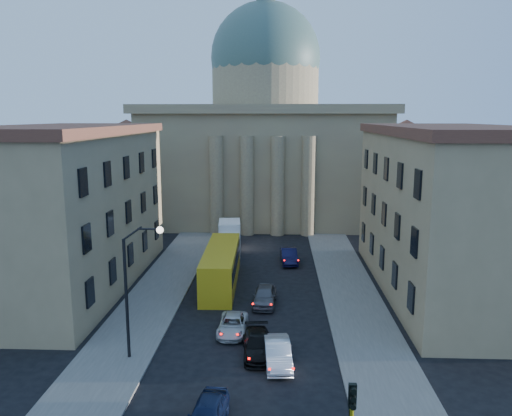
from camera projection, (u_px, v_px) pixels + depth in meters
The scene contains 14 objects.
sidewalk_left at pixel (152, 301), 42.19m from camera, with size 5.00×60.00×0.15m, color #5D5A55.
sidewalk_right at pixel (355, 304), 41.44m from camera, with size 5.00×60.00×0.15m, color #5D5A55.
church at pixel (265, 140), 76.48m from camera, with size 68.02×28.76×36.60m.
building_left at pixel (68, 207), 45.16m from camera, with size 11.60×26.60×14.70m.
building_right at pixel (448, 210), 43.66m from camera, with size 11.60×26.60×14.70m.
street_lamp at pixel (134, 281), 31.35m from camera, with size 2.62×0.44×8.83m.
car_left_near at pixel (207, 414), 25.06m from camera, with size 1.73×4.29×1.46m, color black.
car_right_near at pixel (278, 353), 31.53m from camera, with size 1.59×4.55×1.50m, color #B9BDC2.
car_left_mid at pixel (233, 325), 36.09m from camera, with size 2.03×4.40×1.22m, color silver.
car_right_mid at pixel (258, 345), 32.77m from camera, with size 1.93×4.76×1.38m, color black.
car_right_far at pixel (265, 296), 41.48m from camera, with size 1.84×4.57×1.56m, color #55555A.
car_right_distant at pixel (289, 256), 53.26m from camera, with size 1.64×4.71×1.55m, color black.
city_bus at pixel (221, 265), 46.19m from camera, with size 3.17×12.44×3.49m.
box_truck at pixel (230, 238), 57.64m from camera, with size 2.94×6.33×3.38m.
Camera 1 is at (2.05, -21.62, 15.51)m, focal length 35.00 mm.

